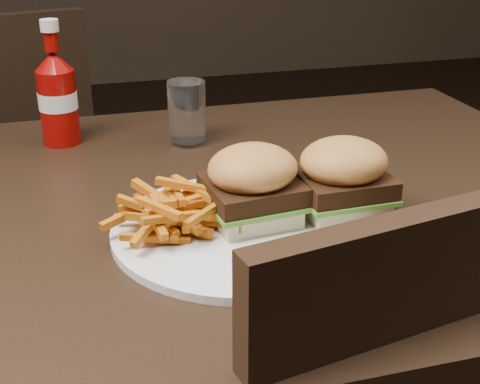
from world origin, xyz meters
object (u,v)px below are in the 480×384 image
object	(u,v)px
ketchup_bottle	(59,107)
plate	(242,230)
dining_table	(192,211)
tumbler	(187,111)

from	to	relation	value
ketchup_bottle	plate	bearing A→B (deg)	-63.11
plate	dining_table	bearing A→B (deg)	107.49
plate	tumbler	world-z (taller)	tumbler
tumbler	ketchup_bottle	bearing A→B (deg)	163.80
dining_table	plate	bearing A→B (deg)	-72.51
dining_table	plate	world-z (taller)	plate
plate	tumbler	size ratio (longest dim) A/B	3.29
dining_table	ketchup_bottle	bearing A→B (deg)	120.66
plate	ketchup_bottle	distance (m)	0.44
tumbler	plate	bearing A→B (deg)	-90.24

